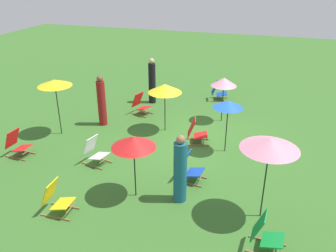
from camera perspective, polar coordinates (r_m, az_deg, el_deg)
ground_plane at (r=11.36m, az=5.79°, el=-3.05°), size 40.00×40.00×0.00m
deckchair_0 at (r=15.07m, az=8.16°, el=5.56°), size 0.64×0.85×0.83m
deckchair_1 at (r=7.62m, az=15.56°, el=-16.62°), size 0.53×0.79×0.83m
deckchair_2 at (r=13.55m, az=-4.48°, el=3.49°), size 0.68×0.87×0.83m
deckchair_3 at (r=11.31m, az=4.58°, el=-1.04°), size 0.64×0.85×0.83m
deckchair_4 at (r=9.40m, az=3.50°, el=-6.82°), size 0.55×0.81×0.83m
deckchair_5 at (r=11.48m, az=-23.39°, el=-2.77°), size 0.52×0.79×0.83m
deckchair_6 at (r=8.65m, az=-17.73°, el=-11.27°), size 0.50×0.77×0.83m
deckchair_8 at (r=10.36m, az=-11.87°, el=-4.11°), size 0.63×0.85×0.83m
umbrella_0 at (r=11.93m, az=-18.00°, el=6.69°), size 1.10×1.10×1.93m
umbrella_1 at (r=10.43m, az=9.81°, el=3.50°), size 0.90×0.90×1.67m
umbrella_2 at (r=12.64m, az=9.10°, el=7.12°), size 0.92×0.92×1.66m
umbrella_3 at (r=11.70m, az=-0.52°, el=6.15°), size 1.13×1.13×1.69m
umbrella_4 at (r=7.63m, az=16.29°, el=-2.81°), size 1.26×1.26×2.01m
umbrella_5 at (r=8.24m, az=-5.65°, el=-2.60°), size 1.08×1.08×1.66m
person_0 at (r=12.61m, az=-10.77°, el=3.92°), size 0.41×0.41×1.84m
person_1 at (r=14.49m, az=-2.62°, el=7.21°), size 0.33×0.33×1.88m
person_2 at (r=8.39m, az=2.00°, el=-7.30°), size 0.35×0.35×1.77m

